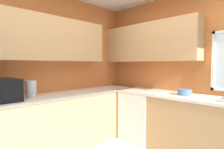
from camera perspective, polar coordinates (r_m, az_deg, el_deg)
name	(u,v)px	position (r m, az deg, el deg)	size (l,w,h in m)	color
room_shell	(111,34)	(2.75, -0.34, 12.44)	(3.69, 3.58, 2.67)	#D17238
counter_run_left	(54,123)	(3.12, -17.61, -14.34)	(0.65, 3.19, 0.92)	tan
counter_run_back	(199,128)	(3.08, 25.44, -14.75)	(2.78, 0.65, 0.92)	tan
dishwasher	(141,116)	(3.52, 8.99, -12.61)	(0.60, 0.60, 0.87)	white
microwave	(2,90)	(2.76, -31.04, -4.14)	(0.48, 0.36, 0.29)	black
kettle	(31,89)	(2.84, -23.99, -4.19)	(0.15, 0.15, 0.25)	#B7B7BC
bowl	(185,92)	(3.05, 21.76, -5.15)	(0.21, 0.21, 0.09)	#4C7099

